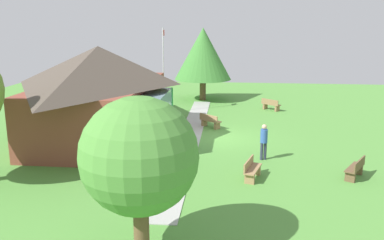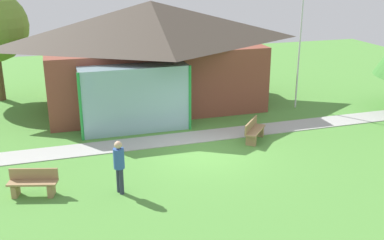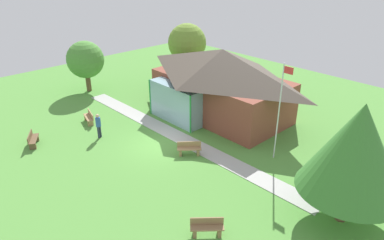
# 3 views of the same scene
# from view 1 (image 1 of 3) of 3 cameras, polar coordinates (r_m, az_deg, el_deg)

# --- Properties ---
(ground_plane) EXTENTS (44.00, 44.00, 0.00)m
(ground_plane) POSITION_cam_1_polar(r_m,az_deg,el_deg) (23.82, 3.53, -2.44)
(ground_plane) COLOR #54933D
(pavilion) EXTENTS (11.12, 7.24, 5.15)m
(pavilion) POSITION_cam_1_polar(r_m,az_deg,el_deg) (23.76, -12.15, 3.86)
(pavilion) COLOR brown
(pavilion) RESTS_ON ground_plane
(footpath) EXTENTS (21.26, 1.56, 0.03)m
(footpath) POSITION_cam_1_polar(r_m,az_deg,el_deg) (23.93, -0.34, -2.30)
(footpath) COLOR #ADADA8
(footpath) RESTS_ON ground_plane
(flagpole) EXTENTS (0.64, 0.08, 6.02)m
(flagpole) POSITION_cam_1_polar(r_m,az_deg,el_deg) (29.67, -3.92, 7.21)
(flagpole) COLOR silver
(flagpole) RESTS_ON ground_plane
(bench_lawn_far_right) EXTENTS (1.32, 1.41, 0.84)m
(bench_lawn_far_right) POSITION_cam_1_polar(r_m,az_deg,el_deg) (31.53, 10.69, 2.03)
(bench_lawn_far_right) COLOR olive
(bench_lawn_far_right) RESTS_ON ground_plane
(bench_front_left) EXTENTS (1.52, 1.13, 0.84)m
(bench_front_left) POSITION_cam_1_polar(r_m,az_deg,el_deg) (19.03, 21.42, -6.24)
(bench_front_left) COLOR brown
(bench_front_left) RESTS_ON ground_plane
(bench_mid_left) EXTENTS (1.56, 0.82, 0.84)m
(bench_mid_left) POSITION_cam_1_polar(r_m,az_deg,el_deg) (17.81, 8.15, -6.75)
(bench_mid_left) COLOR #9E7A51
(bench_mid_left) RESTS_ON ground_plane
(bench_rear_near_path) EXTENTS (1.31, 1.43, 0.84)m
(bench_rear_near_path) POSITION_cam_1_polar(r_m,az_deg,el_deg) (25.95, 2.48, -0.18)
(bench_rear_near_path) COLOR #9E7A51
(bench_rear_near_path) RESTS_ON ground_plane
(visitor_strolling_lawn) EXTENTS (0.34, 0.34, 1.74)m
(visitor_strolling_lawn) POSITION_cam_1_polar(r_m,az_deg,el_deg) (20.12, 9.78, -2.58)
(visitor_strolling_lawn) COLOR #2D3347
(visitor_strolling_lawn) RESTS_ON ground_plane
(tree_west_hedge) EXTENTS (3.28, 3.28, 4.57)m
(tree_west_hedge) POSITION_cam_1_polar(r_m,az_deg,el_deg) (11.44, -7.22, -4.97)
(tree_west_hedge) COLOR brown
(tree_west_hedge) RESTS_ON ground_plane
(tree_east_hedge) EXTENTS (4.67, 4.67, 5.96)m
(tree_east_hedge) POSITION_cam_1_polar(r_m,az_deg,el_deg) (34.66, 1.51, 9.02)
(tree_east_hedge) COLOR brown
(tree_east_hedge) RESTS_ON ground_plane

